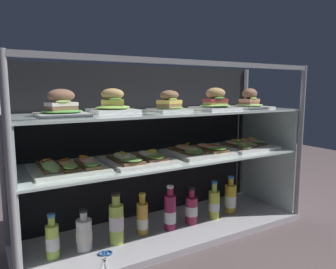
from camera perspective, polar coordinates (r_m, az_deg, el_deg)
The scene contains 25 objects.
ground_plane at distance 1.79m, azimuth 0.00°, elevation -17.49°, with size 6.00×6.00×0.02m, color #5F4F50.
case_base_deck at distance 1.78m, azimuth 0.00°, elevation -16.70°, with size 1.53×0.48×0.03m, color #BEBAC1.
case_frame at distance 1.78m, azimuth -2.64°, elevation -1.00°, with size 1.53×0.48×0.89m.
riser_lower_tier at distance 1.71m, azimuth 0.00°, elevation -10.50°, with size 1.47×0.42×0.37m.
shelf_lower_glass at distance 1.66m, azimuth 0.00°, elevation -4.22°, with size 1.48×0.43×0.01m, color silver.
riser_upper_tier at distance 1.63m, azimuth 0.00°, elevation -0.17°, with size 1.47×0.42×0.23m.
shelf_upper_glass at distance 1.62m, azimuth 0.00°, elevation 3.96°, with size 1.48×0.43×0.01m, color silver.
plated_roll_sandwich_right_of_center at distance 1.41m, azimuth -18.45°, elevation 4.70°, with size 0.20×0.20×0.11m.
plated_roll_sandwich_mid_right at distance 1.55m, azimuth -9.84°, elevation 5.17°, with size 0.21×0.21×0.12m.
plated_roll_sandwich_left_of_center at distance 1.63m, azimuth 0.19°, elevation 5.58°, with size 0.18×0.18×0.11m.
plated_roll_sandwich_near_left_corner at distance 1.73m, azimuth 8.44°, elevation 5.62°, with size 0.21×0.21×0.12m.
plated_roll_sandwich_far_left at distance 1.93m, azimuth 14.31°, elevation 5.68°, with size 0.21×0.21×0.12m.
open_sandwich_tray_left_of_center at distance 1.46m, azimuth -17.34°, elevation -5.39°, with size 0.31×0.30×0.06m.
open_sandwich_tray_center at distance 1.54m, azimuth -5.37°, elevation -4.30°, with size 0.31×0.30×0.06m.
open_sandwich_tray_right_of_center at distance 1.74m, azimuth 5.44°, elevation -2.84°, with size 0.31×0.30×0.06m.
open_sandwich_tray_near_left_corner at distance 1.96m, azimuth 13.38°, elevation -1.79°, with size 0.31×0.30×0.06m.
juice_bottle_near_post at distance 1.55m, azimuth -19.91°, elevation -17.34°, with size 0.06×0.06×0.20m.
juice_bottle_front_fourth at distance 1.57m, azimuth -14.72°, elevation -16.78°, with size 0.07×0.07×0.19m.
juice_bottle_front_middle at distance 1.59m, azimuth -9.19°, elevation -15.16°, with size 0.07×0.07×0.25m.
juice_bottle_front_left_end at distance 1.67m, azimuth -4.52°, elevation -14.72°, with size 0.06×0.06×0.21m.
juice_bottle_back_right at distance 1.72m, azimuth 0.26°, elevation -13.70°, with size 0.06×0.06×0.23m.
juice_bottle_back_left at distance 1.80m, azimuth 4.19°, elevation -13.15°, with size 0.07×0.07×0.20m.
juice_bottle_front_right_end at distance 1.88m, azimuth 8.21°, elevation -12.16°, with size 0.06×0.06×0.22m.
juice_bottle_back_center at distance 1.97m, azimuth 11.06°, elevation -11.12°, with size 0.07×0.07×0.22m.
kitchen_scissors at distance 1.52m, azimuth -11.12°, elevation -20.54°, with size 0.12×0.19×0.01m.
Camera 1 is at (-0.83, -1.39, 0.77)m, focal length 34.17 mm.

